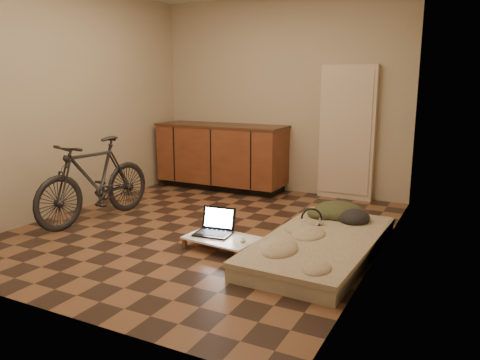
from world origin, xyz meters
The scene contains 10 objects.
room_shell centered at (0.00, 0.00, 1.30)m, with size 3.50×4.00×2.60m.
cabinets centered at (-0.75, 1.70, 0.47)m, with size 1.84×0.62×0.91m.
appliance_panel centered at (0.95, 1.94, 0.85)m, with size 0.70×0.10×1.70m, color beige.
bicycle centered at (-1.20, -0.29, 0.50)m, with size 0.45×1.54×0.99m, color black.
futon centered at (1.30, -0.17, 0.08)m, with size 0.96×1.88×0.16m.
clothing_pile centered at (1.30, 0.52, 0.27)m, with size 0.54×0.45×0.22m, color #353921, non-canonical shape.
headphones centered at (1.11, 0.12, 0.23)m, with size 0.22×0.20×0.15m, color black, non-canonical shape.
lap_desk centered at (0.45, -0.44, 0.09)m, with size 0.68×0.48×0.11m.
laptop centered at (0.34, -0.36, 0.16)m, with size 0.36×0.33×0.23m.
mouse centered at (0.67, -0.46, 0.12)m, with size 0.05×0.09×0.03m, color white.
Camera 1 is at (2.45, -3.96, 1.50)m, focal length 35.00 mm.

